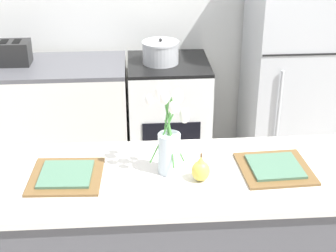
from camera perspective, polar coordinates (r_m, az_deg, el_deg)
The scene contains 9 objects.
back_counter at distance 4.08m, azimuth -16.42°, elevation 0.40°, with size 1.68×0.60×0.91m.
stove_range at distance 3.99m, azimuth 0.05°, elevation 0.92°, with size 0.60×0.61×0.91m.
refrigerator at distance 4.02m, azimuth 13.76°, elevation 6.37°, with size 0.68×0.67×1.69m.
flower_vase at distance 2.28m, azimuth 0.18°, elevation -1.33°, with size 0.19×0.17×0.42m.
pear_figurine at distance 2.29m, azimuth 3.65°, elevation -4.85°, with size 0.08×0.08×0.13m.
plate_setting_left at distance 2.36m, azimuth -11.23°, elevation -5.46°, with size 0.33×0.33×0.02m.
plate_setting_right at distance 2.43m, azimuth 11.79°, elevation -4.61°, with size 0.33×0.33×0.02m.
toaster at distance 3.92m, azimuth -16.92°, elevation 7.77°, with size 0.28×0.18×0.17m.
cooking_pot at distance 3.78m, azimuth -0.83°, elevation 8.17°, with size 0.27×0.27×0.19m.
Camera 1 is at (-0.16, -2.01, 2.14)m, focal length 55.00 mm.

